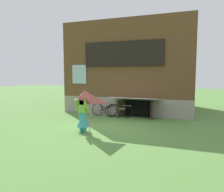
% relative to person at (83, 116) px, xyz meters
% --- Properties ---
extents(ground_plane, '(60.00, 60.00, 0.00)m').
position_rel_person_xyz_m(ground_plane, '(0.47, 0.81, -0.65)').
color(ground_plane, '#56843D').
extents(log_house, '(7.50, 6.43, 5.36)m').
position_rel_person_xyz_m(log_house, '(0.47, 6.47, 2.03)').
color(log_house, gray).
rests_on(log_house, ground_plane).
extents(person, '(0.61, 0.52, 1.56)m').
position_rel_person_xyz_m(person, '(0.00, 0.00, 0.00)').
color(person, teal).
rests_on(person, ground_plane).
extents(kite, '(1.00, 1.02, 1.62)m').
position_rel_person_xyz_m(kite, '(0.36, -0.57, 0.64)').
color(kite, '#E54C7F').
rests_on(kite, ground_plane).
extents(bicycle_silver, '(1.54, 0.20, 0.71)m').
position_rel_person_xyz_m(bicycle_silver, '(0.41, 3.27, -0.31)').
color(bicycle_silver, black).
rests_on(bicycle_silver, ground_plane).
extents(bicycle_black, '(1.60, 0.08, 0.73)m').
position_rel_person_xyz_m(bicycle_black, '(-0.40, 3.39, -0.30)').
color(bicycle_black, black).
rests_on(bicycle_black, ground_plane).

